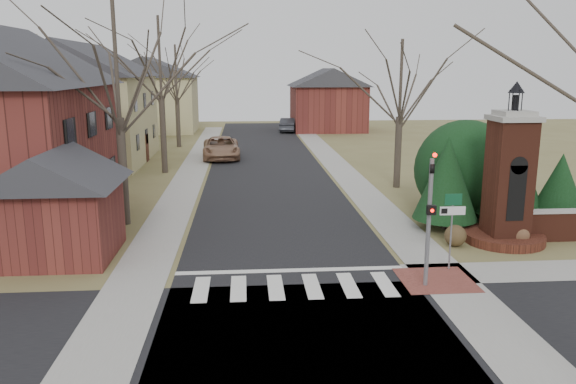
{
  "coord_description": "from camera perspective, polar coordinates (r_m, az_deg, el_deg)",
  "views": [
    {
      "loc": [
        -1.51,
        -16.28,
        6.94
      ],
      "look_at": [
        0.21,
        6.0,
        2.02
      ],
      "focal_mm": 35.0,
      "sensor_mm": 36.0,
      "label": 1
    }
  ],
  "objects": [
    {
      "name": "bare_tree_1",
      "position": [
        38.68,
        -12.94,
        13.73
      ],
      "size": [
        8.4,
        8.4,
        11.64
      ],
      "color": "#473D33",
      "rests_on": "ground"
    },
    {
      "name": "dry_shrub_right",
      "position": [
        24.45,
        22.41,
        -3.94
      ],
      "size": [
        0.91,
        0.91,
        0.91
      ],
      "primitive_type": "sphere",
      "color": "brown",
      "rests_on": "ground"
    },
    {
      "name": "traffic_signal_pole",
      "position": [
        18.35,
        14.2,
        -1.7
      ],
      "size": [
        0.28,
        0.41,
        4.5
      ],
      "color": "slate",
      "rests_on": "ground"
    },
    {
      "name": "bare_tree_0",
      "position": [
        25.88,
        -17.14,
        13.55
      ],
      "size": [
        8.05,
        8.05,
        11.15
      ],
      "color": "#473D33",
      "rests_on": "ground"
    },
    {
      "name": "ground",
      "position": [
        17.76,
        0.84,
        -10.59
      ],
      "size": [
        120.0,
        120.0,
        0.0
      ],
      "primitive_type": "plane",
      "color": "brown",
      "rests_on": "ground"
    },
    {
      "name": "evergreen_mass",
      "position": [
        28.21,
        17.55,
        2.57
      ],
      "size": [
        4.8,
        4.8,
        4.8
      ],
      "primitive_type": "sphere",
      "color": "black",
      "rests_on": "ground"
    },
    {
      "name": "house_distant_left",
      "position": [
        65.18,
        -13.88,
        9.7
      ],
      "size": [
        10.8,
        8.8,
        8.53
      ],
      "color": "tan",
      "rests_on": "ground"
    },
    {
      "name": "house_distant_right",
      "position": [
        65.06,
        4.05,
        9.49
      ],
      "size": [
        8.8,
        8.8,
        7.3
      ],
      "color": "maroon",
      "rests_on": "ground"
    },
    {
      "name": "evergreen_far",
      "position": [
        27.8,
        25.95,
        0.7
      ],
      "size": [
        2.4,
        2.4,
        3.3
      ],
      "color": "#473D33",
      "rests_on": "ground"
    },
    {
      "name": "bare_tree_2",
      "position": [
        51.63,
        -11.34,
        12.28
      ],
      "size": [
        7.35,
        7.35,
        10.19
      ],
      "color": "#473D33",
      "rests_on": "ground"
    },
    {
      "name": "dry_shrub_left",
      "position": [
        23.4,
        16.64,
        -4.27
      ],
      "size": [
        0.87,
        0.87,
        0.87
      ],
      "primitive_type": "sphere",
      "color": "#4C3A22",
      "rests_on": "ground"
    },
    {
      "name": "crosswalk_zone",
      "position": [
        18.49,
        0.61,
        -9.6
      ],
      "size": [
        8.0,
        2.2,
        0.02
      ],
      "primitive_type": "cube",
      "color": "silver",
      "rests_on": "ground"
    },
    {
      "name": "evergreen_mid",
      "position": [
        27.61,
        21.46,
        2.5
      ],
      "size": [
        3.4,
        3.4,
        4.7
      ],
      "color": "#473D33",
      "rests_on": "ground"
    },
    {
      "name": "bare_tree_3",
      "position": [
        33.51,
        11.43,
        11.75
      ],
      "size": [
        7.0,
        7.0,
        9.7
      ],
      "color": "#473D33",
      "rests_on": "ground"
    },
    {
      "name": "pickup_truck",
      "position": [
        44.69,
        -6.81,
        4.49
      ],
      "size": [
        3.1,
        6.21,
        1.69
      ],
      "primitive_type": "imported",
      "rotation": [
        0.0,
        0.0,
        0.05
      ],
      "color": "#996F53",
      "rests_on": "ground"
    },
    {
      "name": "sign_post",
      "position": [
        20.23,
        16.32,
        -2.39
      ],
      "size": [
        0.9,
        0.07,
        2.75
      ],
      "color": "slate",
      "rests_on": "ground"
    },
    {
      "name": "sidewalk_left",
      "position": [
        39.08,
        -9.76,
        2.02
      ],
      "size": [
        2.0,
        60.0,
        0.02
      ],
      "primitive_type": "cube",
      "color": "gray",
      "rests_on": "ground"
    },
    {
      "name": "main_street",
      "position": [
        38.93,
        -2.12,
        2.15
      ],
      "size": [
        8.0,
        70.0,
        0.01
      ],
      "primitive_type": "cube",
      "color": "black",
      "rests_on": "ground"
    },
    {
      "name": "brick_gate_monument",
      "position": [
        24.2,
        21.44,
        0.16
      ],
      "size": [
        3.2,
        3.2,
        6.47
      ],
      "color": "#58271A",
      "rests_on": "ground"
    },
    {
      "name": "evergreen_near",
      "position": [
        25.29,
        15.83,
        1.36
      ],
      "size": [
        2.8,
        2.8,
        4.1
      ],
      "color": "#473D33",
      "rests_on": "ground"
    },
    {
      "name": "house_stucco_left",
      "position": [
        44.97,
        -20.12,
        8.68
      ],
      "size": [
        9.8,
        12.8,
        9.28
      ],
      "color": "tan",
      "rests_on": "ground"
    },
    {
      "name": "stop_bar",
      "position": [
        19.89,
        0.23,
        -7.99
      ],
      "size": [
        8.0,
        0.35,
        0.02
      ],
      "primitive_type": "cube",
      "color": "silver",
      "rests_on": "ground"
    },
    {
      "name": "garage_left",
      "position": [
        22.42,
        -22.5,
        -0.66
      ],
      "size": [
        4.8,
        4.8,
        4.29
      ],
      "color": "maroon",
      "rests_on": "ground"
    },
    {
      "name": "sidewalk_right_main",
      "position": [
        39.48,
        5.45,
        2.25
      ],
      "size": [
        2.0,
        60.0,
        0.02
      ],
      "primitive_type": "cube",
      "color": "gray",
      "rests_on": "ground"
    },
    {
      "name": "distant_car",
      "position": [
        63.42,
        0.05,
        6.84
      ],
      "size": [
        2.4,
        4.95,
        1.56
      ],
      "primitive_type": "imported",
      "rotation": [
        0.0,
        0.0,
        2.98
      ],
      "color": "#373940",
      "rests_on": "ground"
    },
    {
      "name": "cross_street",
      "position": [
        15.06,
        1.92,
        -15.03
      ],
      "size": [
        120.0,
        8.0,
        0.01
      ],
      "primitive_type": "cube",
      "color": "black",
      "rests_on": "ground"
    },
    {
      "name": "curb_apron",
      "position": [
        19.66,
        14.8,
        -8.66
      ],
      "size": [
        2.4,
        2.4,
        0.02
      ],
      "primitive_type": "cube",
      "color": "brown",
      "rests_on": "ground"
    }
  ]
}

